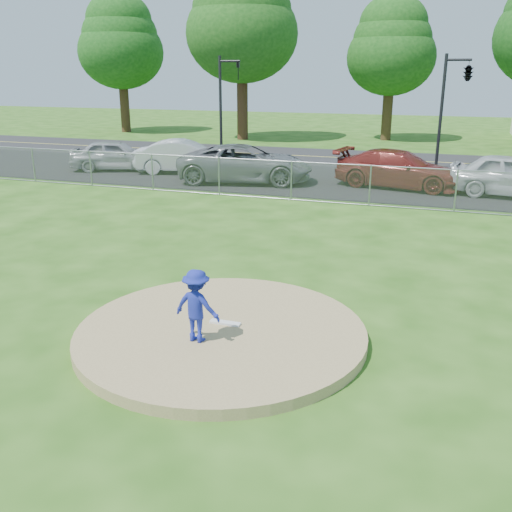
{
  "coord_description": "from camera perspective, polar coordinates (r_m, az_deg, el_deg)",
  "views": [
    {
      "loc": [
        3.76,
        -8.95,
        4.76
      ],
      "look_at": [
        0.0,
        2.0,
        1.0
      ],
      "focal_mm": 40.0,
      "sensor_mm": 36.0,
      "label": 1
    }
  ],
  "objects": [
    {
      "name": "pitchers_mound",
      "position": [
        10.77,
        -3.49,
        -7.68
      ],
      "size": [
        5.4,
        5.4,
        0.2
      ],
      "primitive_type": "cylinder",
      "color": "#9A8354",
      "rests_on": "ground"
    },
    {
      "name": "traffic_cone",
      "position": [
        27.41,
        -5.05,
        8.58
      ],
      "size": [
        0.31,
        0.31,
        0.61
      ],
      "primitive_type": "cone",
      "color": "#FF4C0D",
      "rests_on": "parking_lot"
    },
    {
      "name": "pitcher",
      "position": [
        10.03,
        -5.94,
        -4.97
      ],
      "size": [
        0.9,
        0.57,
        1.32
      ],
      "primitive_type": "imported",
      "rotation": [
        0.0,
        0.0,
        3.04
      ],
      "color": "#1B2698",
      "rests_on": "pitchers_mound"
    },
    {
      "name": "tree_far_left",
      "position": [
        49.28,
        -13.42,
        20.2
      ],
      "size": [
        6.72,
        6.72,
        10.74
      ],
      "color": "#372314",
      "rests_on": "ground"
    },
    {
      "name": "parked_car_white",
      "position": [
        28.45,
        -7.12,
        9.84
      ],
      "size": [
        5.08,
        2.99,
        1.58
      ],
      "primitive_type": "imported",
      "rotation": [
        0.0,
        0.0,
        1.86
      ],
      "color": "silver",
      "rests_on": "parking_lot"
    },
    {
      "name": "tree_left",
      "position": [
        42.73,
        -1.43,
        22.64
      ],
      "size": [
        7.84,
        7.84,
        12.53
      ],
      "color": "#371F14",
      "rests_on": "ground"
    },
    {
      "name": "parked_car_gray",
      "position": [
        25.82,
        -1.08,
        9.24
      ],
      "size": [
        6.42,
        3.96,
        1.66
      ],
      "primitive_type": "imported",
      "rotation": [
        0.0,
        0.0,
        1.79
      ],
      "color": "slate",
      "rests_on": "parking_lot"
    },
    {
      "name": "traffic_signal_left",
      "position": [
        33.42,
        -3.19,
        15.55
      ],
      "size": [
        1.28,
        0.2,
        5.6
      ],
      "color": "black",
      "rests_on": "ground"
    },
    {
      "name": "street",
      "position": [
        33.51,
        12.48,
        9.4
      ],
      "size": [
        60.0,
        7.0,
        0.01
      ],
      "primitive_type": "cube",
      "color": "black",
      "rests_on": "ground"
    },
    {
      "name": "pitching_rubber",
      "position": [
        10.89,
        -3.1,
        -6.69
      ],
      "size": [
        0.6,
        0.15,
        0.04
      ],
      "primitive_type": "cube",
      "color": "white",
      "rests_on": "pitchers_mound"
    },
    {
      "name": "traffic_signal_center",
      "position": [
        30.95,
        20.22,
        16.66
      ],
      "size": [
        1.42,
        2.48,
        5.6
      ],
      "color": "black",
      "rests_on": "ground"
    },
    {
      "name": "parked_car_silver",
      "position": [
        29.86,
        -13.86,
        9.78
      ],
      "size": [
        4.77,
        3.2,
        1.51
      ],
      "primitive_type": "imported",
      "rotation": [
        0.0,
        0.0,
        1.92
      ],
      "color": "#A3A4A8",
      "rests_on": "parking_lot"
    },
    {
      "name": "tree_center",
      "position": [
        43.25,
        13.42,
        19.79
      ],
      "size": [
        6.16,
        6.16,
        9.84
      ],
      "color": "#392614",
      "rests_on": "ground"
    },
    {
      "name": "chain_link_fence",
      "position": [
        21.66,
        8.69,
        7.11
      ],
      "size": [
        40.0,
        0.06,
        1.5
      ],
      "primitive_type": "cube",
      "color": "gray",
      "rests_on": "ground"
    },
    {
      "name": "parked_car_darkred",
      "position": [
        25.31,
        14.09,
        8.43
      ],
      "size": [
        5.72,
        3.12,
        1.57
      ],
      "primitive_type": "imported",
      "rotation": [
        0.0,
        0.0,
        1.39
      ],
      "color": "maroon",
      "rests_on": "parking_lot"
    },
    {
      "name": "ground",
      "position": [
        19.9,
        7.52,
        3.99
      ],
      "size": [
        120.0,
        120.0,
        0.0
      ],
      "primitive_type": "plane",
      "color": "#235011",
      "rests_on": "ground"
    },
    {
      "name": "parking_lot",
      "position": [
        26.16,
        10.45,
        7.21
      ],
      "size": [
        50.0,
        8.0,
        0.01
      ],
      "primitive_type": "cube",
      "color": "black",
      "rests_on": "ground"
    }
  ]
}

